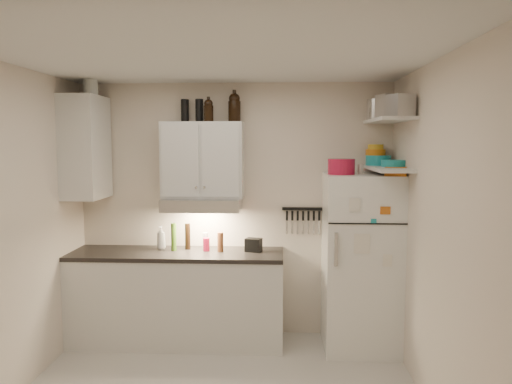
{
  "coord_description": "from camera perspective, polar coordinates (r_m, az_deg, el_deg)",
  "views": [
    {
      "loc": [
        0.47,
        -3.6,
        2.0
      ],
      "look_at": [
        0.25,
        0.9,
        1.55
      ],
      "focal_mm": 35.0,
      "sensor_mm": 36.0,
      "label": 1
    }
  ],
  "objects": [
    {
      "name": "plates",
      "position": [
        4.79,
        15.59,
        3.18
      ],
      "size": [
        0.3,
        0.3,
        0.06
      ],
      "primitive_type": "cylinder",
      "rotation": [
        0.0,
        0.0,
        0.21
      ],
      "color": "teal",
      "rests_on": "shelf_lo"
    },
    {
      "name": "side_jar",
      "position": [
        5.15,
        -18.37,
        11.44
      ],
      "size": [
        0.16,
        0.16,
        0.18
      ],
      "primitive_type": "cylinder",
      "rotation": [
        0.0,
        0.0,
        -0.25
      ],
      "color": "silver",
      "rests_on": "side_cabinet"
    },
    {
      "name": "countertop",
      "position": [
        5.03,
        -9.03,
        -7.0
      ],
      "size": [
        2.1,
        0.62,
        0.04
      ],
      "primitive_type": "cube",
      "color": "black",
      "rests_on": "base_cabinet"
    },
    {
      "name": "ceiling",
      "position": [
        3.68,
        -4.75,
        15.21
      ],
      "size": [
        3.2,
        3.0,
        0.02
      ],
      "primitive_type": "cube",
      "color": "silver",
      "rests_on": "ground"
    },
    {
      "name": "stock_pot",
      "position": [
        4.96,
        14.07,
        9.12
      ],
      "size": [
        0.31,
        0.31,
        0.19
      ],
      "primitive_type": "cylinder",
      "rotation": [
        0.0,
        0.0,
        0.19
      ],
      "color": "silver",
      "rests_on": "shelf_hi"
    },
    {
      "name": "range_hood",
      "position": [
        4.97,
        -6.13,
        -1.38
      ],
      "size": [
        0.76,
        0.46,
        0.12
      ],
      "primitive_type": "cube",
      "color": "silver",
      "rests_on": "back_wall"
    },
    {
      "name": "growler_a",
      "position": [
        4.93,
        -5.44,
        9.3
      ],
      "size": [
        0.12,
        0.12,
        0.22
      ],
      "primitive_type": null,
      "rotation": [
        0.0,
        0.0,
        -0.3
      ],
      "color": "black",
      "rests_on": "upper_cabinet"
    },
    {
      "name": "book_stack",
      "position": [
        4.67,
        15.73,
        2.29
      ],
      "size": [
        0.24,
        0.28,
        0.08
      ],
      "primitive_type": "cube",
      "rotation": [
        0.0,
        0.0,
        -0.28
      ],
      "color": "#BF5E17",
      "rests_on": "fridge"
    },
    {
      "name": "right_wall",
      "position": [
        3.84,
        20.08,
        -5.15
      ],
      "size": [
        0.02,
        3.0,
        2.6
      ],
      "primitive_type": "cube",
      "color": "beige",
      "rests_on": "ground"
    },
    {
      "name": "upper_cabinet",
      "position": [
        5.0,
        -6.07,
        3.66
      ],
      "size": [
        0.8,
        0.33,
        0.75
      ],
      "primitive_type": "cube",
      "color": "silver",
      "rests_on": "back_wall"
    },
    {
      "name": "side_cabinet",
      "position": [
        5.17,
        -18.9,
        4.84
      ],
      "size": [
        0.33,
        0.55,
        1.0
      ],
      "primitive_type": "cube",
      "color": "silver",
      "rests_on": "left_wall"
    },
    {
      "name": "oil_bottle",
      "position": [
        5.06,
        -9.39,
        -5.09
      ],
      "size": [
        0.07,
        0.07,
        0.28
      ],
      "primitive_type": "cylinder",
      "rotation": [
        0.0,
        0.0,
        0.32
      ],
      "color": "#3F681A",
      "rests_on": "countertop"
    },
    {
      "name": "knife_strip",
      "position": [
        5.14,
        5.35,
        -1.93
      ],
      "size": [
        0.42,
        0.02,
        0.03
      ],
      "primitive_type": "cube",
      "color": "black",
      "rests_on": "back_wall"
    },
    {
      "name": "pepper_mill",
      "position": [
        4.97,
        -4.1,
        -5.73
      ],
      "size": [
        0.07,
        0.07,
        0.19
      ],
      "primitive_type": "cylinder",
      "rotation": [
        0.0,
        0.0,
        0.21
      ],
      "color": "brown",
      "rests_on": "countertop"
    },
    {
      "name": "shelf_lo",
      "position": [
        4.73,
        14.76,
        2.61
      ],
      "size": [
        0.3,
        0.95,
        0.03
      ],
      "primitive_type": "cube",
      "color": "silver",
      "rests_on": "right_wall"
    },
    {
      "name": "back_wall",
      "position": [
        5.18,
        -2.43,
        -2.07
      ],
      "size": [
        3.2,
        0.02,
        2.6
      ],
      "primitive_type": "cube",
      "color": "beige",
      "rests_on": "ground"
    },
    {
      "name": "thermos_a",
      "position": [
        5.05,
        -6.49,
        9.23
      ],
      "size": [
        0.09,
        0.09,
        0.23
      ],
      "primitive_type": "cylinder",
      "rotation": [
        0.0,
        0.0,
        0.17
      ],
      "color": "black",
      "rests_on": "upper_cabinet"
    },
    {
      "name": "dutch_oven",
      "position": [
        4.74,
        9.73,
        2.88
      ],
      "size": [
        0.26,
        0.26,
        0.15
      ],
      "primitive_type": "cylinder",
      "rotation": [
        0.0,
        0.0,
        0.03
      ],
      "color": "#A31333",
      "rests_on": "fridge"
    },
    {
      "name": "soap_bottle",
      "position": [
        5.16,
        -10.79,
        -5.0
      ],
      "size": [
        0.13,
        0.13,
        0.26
      ],
      "primitive_type": "imported",
      "rotation": [
        0.0,
        0.0,
        -0.32
      ],
      "color": "silver",
      "rests_on": "countertop"
    },
    {
      "name": "bowl_yellow",
      "position": [
        5.07,
        13.52,
        5.04
      ],
      "size": [
        0.15,
        0.15,
        0.05
      ],
      "primitive_type": "cylinder",
      "color": "gold",
      "rests_on": "bowl_orange"
    },
    {
      "name": "red_jar",
      "position": [
        5.02,
        -5.69,
        -5.99
      ],
      "size": [
        0.07,
        0.07,
        0.13
      ],
      "primitive_type": "cylinder",
      "rotation": [
        0.0,
        0.0,
        0.0
      ],
      "color": "#A31333",
      "rests_on": "countertop"
    },
    {
      "name": "tin_a",
      "position": [
        4.7,
        15.1,
        9.42
      ],
      "size": [
        0.26,
        0.24,
        0.21
      ],
      "primitive_type": "cube",
      "rotation": [
        0.0,
        0.0,
        0.3
      ],
      "color": "#AAAAAD",
      "rests_on": "shelf_hi"
    },
    {
      "name": "vinegar_bottle",
      "position": [
        5.11,
        -7.82,
        -5.05
      ],
      "size": [
        0.07,
        0.07,
        0.26
      ],
      "primitive_type": "cylinder",
      "rotation": [
        0.0,
        0.0,
        -0.34
      ],
      "color": "black",
      "rests_on": "countertop"
    },
    {
      "name": "left_wall",
      "position": [
        4.22,
        -26.88,
        -4.47
      ],
      "size": [
        0.02,
        3.0,
        2.6
      ],
      "primitive_type": "cube",
      "color": "beige",
      "rests_on": "ground"
    },
    {
      "name": "bowl_teal",
      "position": [
        5.04,
        13.8,
        3.53
      ],
      "size": [
        0.24,
        0.24,
        0.1
      ],
      "primitive_type": "cylinder",
      "color": "teal",
      "rests_on": "shelf_lo"
    },
    {
      "name": "base_cabinet",
      "position": [
        5.15,
        -8.95,
        -11.99
      ],
      "size": [
        2.1,
        0.6,
        0.88
      ],
      "primitive_type": "cube",
      "color": "silver",
      "rests_on": "floor"
    },
    {
      "name": "shelf_hi",
      "position": [
        4.73,
        14.89,
        7.93
      ],
      "size": [
        0.3,
        0.95,
        0.03
      ],
      "primitive_type": "cube",
      "color": "silver",
      "rests_on": "right_wall"
    },
    {
      "name": "clear_bottle",
      "position": [
        5.11,
        -5.8,
        -5.57
      ],
      "size": [
        0.07,
        0.07,
        0.17
      ],
      "primitive_type": "cylinder",
      "rotation": [
        0.0,
        0.0,
        0.43
      ],
      "color": "silver",
      "rests_on": "countertop"
    },
    {
      "name": "growler_b",
      "position": [
        5.0,
        -2.49,
        9.66
      ],
      "size": [
        0.13,
        0.13,
        0.29
      ],
      "primitive_type": null,
      "rotation": [
        0.0,
        0.0,
        0.02
      ],
      "color": "black",
      "rests_on": "upper_cabinet"
    },
    {
      "name": "caddy",
      "position": [
        4.97,
        -0.29,
        -6.07
      ],
      "size": [
        0.18,
        0.15,
        0.13
      ],
      "primitive_type": "cube",
      "rotation": [
        0.0,
        0.0,
        -0.28
      ],
      "color": "black",
      "rests_on": "countertop"
    },
    {
      "name": "fridge",
      "position": [
        4.96,
        11.88,
        -7.83
      ],
      "size": [
        0.7,
        0.68,
        1.7
      ],
      "primitive_type": "cube",
      "color": "white",
      "rests_on": "floor"
    },
    {
      "name": "spice_jar",
      "position": [
        4.84,
        11.87,
        2.57
      ],
      "size": [
        0.06,
        0.06,
        0.09
      ],
      "primitive_type": "cylinder",
      "rotation": [
        0.0,
        0.0,
        -0.08
      ],
      "color": "silver",
      "rests_on": "fridge"
    },
    {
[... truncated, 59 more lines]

